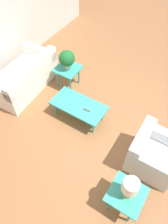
% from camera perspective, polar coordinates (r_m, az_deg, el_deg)
% --- Properties ---
extents(ground_plane, '(14.00, 14.00, 0.00)m').
position_cam_1_polar(ground_plane, '(4.90, 5.09, -2.21)').
color(ground_plane, '#8E5B38').
extents(sofa, '(1.01, 1.76, 0.79)m').
position_cam_1_polar(sofa, '(5.56, -15.38, 8.60)').
color(sofa, white).
rests_on(sofa, ground_plane).
extents(armchair, '(0.84, 0.84, 0.79)m').
position_cam_1_polar(armchair, '(4.27, 17.37, -10.48)').
color(armchair, silver).
rests_on(armchair, ground_plane).
extents(coffee_table, '(1.17, 0.59, 0.40)m').
position_cam_1_polar(coffee_table, '(4.67, -1.39, 1.55)').
color(coffee_table, teal).
rests_on(coffee_table, ground_plane).
extents(side_table_plant, '(0.56, 0.56, 0.53)m').
position_cam_1_polar(side_table_plant, '(5.35, -4.25, 10.73)').
color(side_table_plant, teal).
rests_on(side_table_plant, ground_plane).
extents(side_table_lamp, '(0.56, 0.56, 0.53)m').
position_cam_1_polar(side_table_lamp, '(3.71, 10.94, -20.65)').
color(side_table_lamp, teal).
rests_on(side_table_lamp, ground_plane).
extents(potted_plant, '(0.37, 0.37, 0.47)m').
position_cam_1_polar(potted_plant, '(5.12, -4.49, 13.72)').
color(potted_plant, '#B2ADA3').
rests_on(potted_plant, side_table_plant).
extents(table_lamp, '(0.24, 0.24, 0.46)m').
position_cam_1_polar(table_lamp, '(3.39, 11.88, -18.80)').
color(table_lamp, '#997F4C').
rests_on(table_lamp, side_table_lamp).
extents(remote_control, '(0.16, 0.04, 0.02)m').
position_cam_1_polar(remote_control, '(4.54, 0.70, 0.53)').
color(remote_control, '#4C4C51').
rests_on(remote_control, coffee_table).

